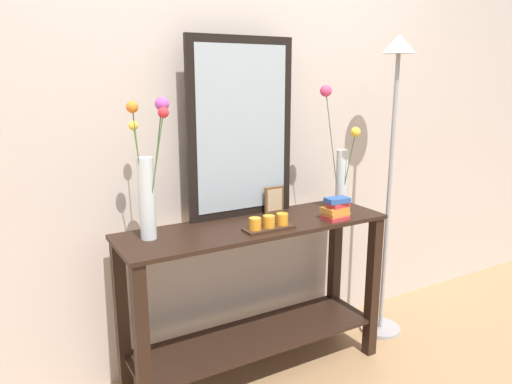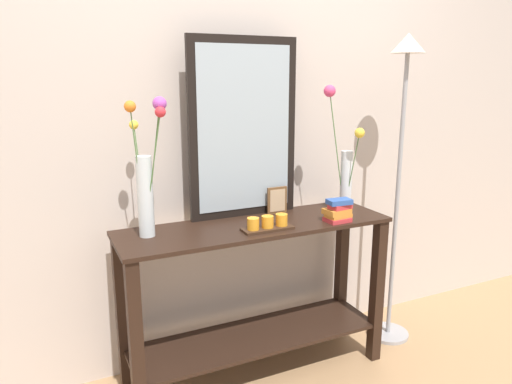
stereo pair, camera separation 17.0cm
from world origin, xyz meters
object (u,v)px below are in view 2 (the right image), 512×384
(console_table, at_px, (256,285))
(floor_lamp, at_px, (401,141))
(mirror_leaning, at_px, (244,129))
(book_stack, at_px, (338,211))
(vase_right, at_px, (345,167))
(candle_tray, at_px, (268,224))
(picture_frame_small, at_px, (277,200))
(tall_vase_left, at_px, (146,179))

(console_table, bearing_deg, floor_lamp, -0.42)
(mirror_leaning, relative_size, floor_lamp, 0.51)
(console_table, xyz_separation_m, book_stack, (0.38, -0.13, 0.37))
(console_table, xyz_separation_m, vase_right, (0.50, -0.01, 0.56))
(candle_tray, height_order, floor_lamp, floor_lamp)
(vase_right, xyz_separation_m, book_stack, (-0.11, -0.12, -0.19))
(console_table, xyz_separation_m, mirror_leaning, (0.01, 0.17, 0.76))
(picture_frame_small, bearing_deg, floor_lamp, -10.97)
(tall_vase_left, relative_size, floor_lamp, 0.36)
(tall_vase_left, height_order, floor_lamp, floor_lamp)
(console_table, xyz_separation_m, candle_tray, (0.01, -0.10, 0.35))
(tall_vase_left, bearing_deg, book_stack, -11.02)
(candle_tray, height_order, picture_frame_small, picture_frame_small)
(floor_lamp, bearing_deg, picture_frame_small, 169.03)
(tall_vase_left, bearing_deg, vase_right, -3.27)
(console_table, relative_size, mirror_leaning, 1.51)
(floor_lamp, bearing_deg, vase_right, -178.77)
(tall_vase_left, relative_size, picture_frame_small, 4.40)
(tall_vase_left, distance_m, floor_lamp, 1.38)
(mirror_leaning, bearing_deg, vase_right, -20.57)
(vase_right, bearing_deg, book_stack, -134.28)
(tall_vase_left, distance_m, vase_right, 1.01)
(candle_tray, relative_size, picture_frame_small, 1.74)
(mirror_leaning, height_order, floor_lamp, floor_lamp)
(floor_lamp, bearing_deg, mirror_leaning, 168.48)
(mirror_leaning, distance_m, picture_frame_small, 0.41)
(candle_tray, bearing_deg, mirror_leaning, 89.63)
(candle_tray, xyz_separation_m, floor_lamp, (0.86, 0.10, 0.33))
(tall_vase_left, relative_size, candle_tray, 2.52)
(book_stack, bearing_deg, mirror_leaning, 141.25)
(vase_right, relative_size, picture_frame_small, 4.69)
(console_table, relative_size, tall_vase_left, 2.18)
(console_table, bearing_deg, vase_right, -1.64)
(console_table, distance_m, tall_vase_left, 0.77)
(book_stack, xyz_separation_m, floor_lamp, (0.48, 0.12, 0.30))
(console_table, distance_m, mirror_leaning, 0.78)
(mirror_leaning, xyz_separation_m, tall_vase_left, (-0.52, -0.12, -0.18))
(console_table, height_order, picture_frame_small, picture_frame_small)
(candle_tray, height_order, book_stack, book_stack)
(floor_lamp, bearing_deg, tall_vase_left, 177.94)
(tall_vase_left, xyz_separation_m, vase_right, (1.01, -0.06, -0.02))
(candle_tray, distance_m, picture_frame_small, 0.29)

